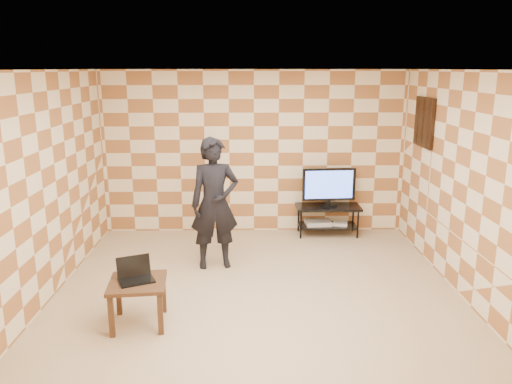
# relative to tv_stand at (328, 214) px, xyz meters

# --- Properties ---
(floor) EXTENTS (5.00, 5.00, 0.00)m
(floor) POSITION_rel_tv_stand_xyz_m (-1.23, -2.23, -0.37)
(floor) COLOR tan
(floor) RESTS_ON ground
(wall_back) EXTENTS (5.00, 0.02, 2.70)m
(wall_back) POSITION_rel_tv_stand_xyz_m (-1.23, 0.27, 0.98)
(wall_back) COLOR beige
(wall_back) RESTS_ON ground
(wall_front) EXTENTS (5.00, 0.02, 2.70)m
(wall_front) POSITION_rel_tv_stand_xyz_m (-1.23, -4.73, 0.98)
(wall_front) COLOR beige
(wall_front) RESTS_ON ground
(wall_left) EXTENTS (0.02, 5.00, 2.70)m
(wall_left) POSITION_rel_tv_stand_xyz_m (-3.73, -2.23, 0.98)
(wall_left) COLOR beige
(wall_left) RESTS_ON ground
(wall_right) EXTENTS (0.02, 5.00, 2.70)m
(wall_right) POSITION_rel_tv_stand_xyz_m (1.27, -2.23, 0.98)
(wall_right) COLOR beige
(wall_right) RESTS_ON ground
(ceiling) EXTENTS (5.00, 5.00, 0.02)m
(ceiling) POSITION_rel_tv_stand_xyz_m (-1.23, -2.23, 2.33)
(ceiling) COLOR white
(ceiling) RESTS_ON wall_back
(wall_art) EXTENTS (0.04, 0.72, 0.72)m
(wall_art) POSITION_rel_tv_stand_xyz_m (1.24, -0.68, 1.58)
(wall_art) COLOR black
(wall_art) RESTS_ON wall_right
(tv_stand) EXTENTS (1.06, 0.48, 0.50)m
(tv_stand) POSITION_rel_tv_stand_xyz_m (0.00, 0.00, 0.00)
(tv_stand) COLOR black
(tv_stand) RESTS_ON floor
(tv) EXTENTS (0.88, 0.18, 0.64)m
(tv) POSITION_rel_tv_stand_xyz_m (-0.00, -0.00, 0.49)
(tv) COLOR black
(tv) RESTS_ON tv_stand
(dvd_player) EXTENTS (0.44, 0.33, 0.07)m
(dvd_player) POSITION_rel_tv_stand_xyz_m (-0.16, 0.01, -0.16)
(dvd_player) COLOR silver
(dvd_player) RESTS_ON tv_stand
(game_console) EXTENTS (0.26, 0.21, 0.05)m
(game_console) POSITION_rel_tv_stand_xyz_m (0.21, -0.03, -0.17)
(game_console) COLOR silver
(game_console) RESTS_ON tv_stand
(side_table) EXTENTS (0.65, 0.65, 0.50)m
(side_table) POSITION_rel_tv_stand_xyz_m (-2.52, -2.96, 0.04)
(side_table) COLOR #331F16
(side_table) RESTS_ON floor
(laptop) EXTENTS (0.44, 0.41, 0.24)m
(laptop) POSITION_rel_tv_stand_xyz_m (-2.55, -2.92, 0.19)
(laptop) COLOR black
(laptop) RESTS_ON side_table
(person) EXTENTS (0.74, 0.55, 1.82)m
(person) POSITION_rel_tv_stand_xyz_m (-1.79, -1.33, 0.54)
(person) COLOR black
(person) RESTS_ON floor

